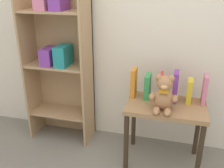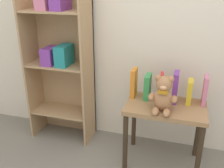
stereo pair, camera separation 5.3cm
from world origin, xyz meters
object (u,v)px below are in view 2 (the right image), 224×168
book_standing_yellow (190,92)px  book_standing_green (147,87)px  display_table (165,115)px  book_standing_orange (134,83)px  teddy_bear (163,95)px  bookshelf_side (60,55)px  book_standing_red (161,87)px  book_standing_pink (205,90)px  book_standing_purple (175,87)px

book_standing_yellow → book_standing_green: bearing=-176.1°
display_table → book_standing_orange: 0.36m
display_table → book_standing_yellow: size_ratio=3.26×
teddy_bear → book_standing_green: size_ratio=1.38×
bookshelf_side → book_standing_orange: (0.71, -0.08, -0.16)m
bookshelf_side → book_standing_red: size_ratio=6.47×
book_standing_pink → book_standing_orange: bearing=-176.7°
bookshelf_side → book_standing_green: bookshelf_side is taller
book_standing_red → book_standing_orange: bearing=177.6°
book_standing_red → display_table: bearing=-60.9°
book_standing_red → book_standing_yellow: size_ratio=1.20×
book_standing_orange → book_standing_green: 0.11m
book_standing_yellow → book_standing_pink: book_standing_pink is taller
book_standing_green → book_standing_red: 0.11m
book_standing_orange → book_standing_purple: (0.34, -0.00, 0.00)m
teddy_bear → book_standing_yellow: (0.19, 0.20, -0.03)m
book_standing_green → book_standing_yellow: size_ratio=1.06×
bookshelf_side → book_standing_yellow: (1.15, -0.08, -0.18)m
book_standing_green → book_standing_yellow: bearing=1.3°
book_standing_orange → book_standing_yellow: bearing=1.2°
bookshelf_side → book_standing_orange: bookshelf_side is taller
bookshelf_side → teddy_bear: bookshelf_side is taller
teddy_bear → book_standing_red: 0.20m
book_standing_red → book_standing_pink: book_standing_pink is taller
display_table → teddy_bear: teddy_bear is taller
display_table → book_standing_pink: book_standing_pink is taller
book_standing_yellow → book_standing_pink: bearing=8.9°
teddy_bear → book_standing_yellow: 0.28m
display_table → book_standing_green: (-0.17, 0.09, 0.19)m
book_standing_purple → book_standing_yellow: size_ratio=1.30×
bookshelf_side → book_standing_yellow: 1.17m
book_standing_purple → bookshelf_side: bearing=175.2°
teddy_bear → book_standing_pink: 0.37m
teddy_bear → book_standing_red: bearing=100.1°
teddy_bear → book_standing_orange: size_ratio=1.16×
teddy_bear → book_standing_yellow: size_ratio=1.47×
bookshelf_side → book_standing_pink: bearing=-3.0°
teddy_bear → book_standing_purple: size_ratio=1.13×
book_standing_orange → book_standing_green: (0.11, -0.00, -0.02)m
display_table → book_standing_pink: bearing=21.8°
teddy_bear → book_standing_red: teddy_bear is taller
display_table → book_standing_green: bearing=151.2°
book_standing_orange → book_standing_red: size_ratio=1.06×
teddy_bear → book_standing_purple: 0.21m
book_standing_yellow → display_table: bearing=-146.7°
book_standing_green → book_standing_purple: book_standing_purple is taller
book_standing_orange → book_standing_red: (0.22, -0.00, -0.01)m
display_table → book_standing_green: 0.27m
display_table → teddy_bear: bearing=-102.5°
book_standing_red → book_standing_purple: size_ratio=0.92×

